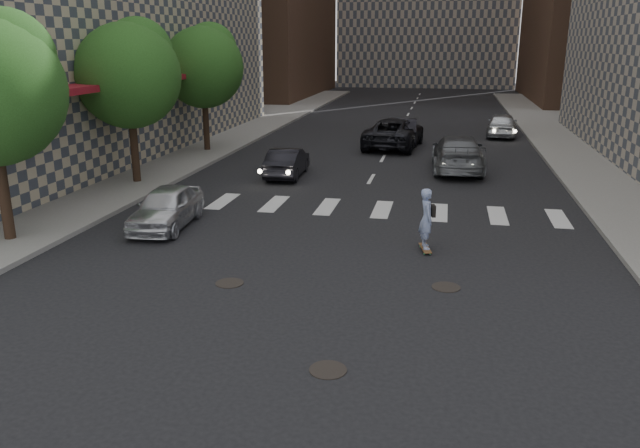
{
  "coord_description": "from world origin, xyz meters",
  "views": [
    {
      "loc": [
        3.08,
        -12.55,
        5.83
      ],
      "look_at": [
        0.05,
        2.47,
        1.3
      ],
      "focal_mm": 35.0,
      "sensor_mm": 36.0,
      "label": 1
    }
  ],
  "objects_px": {
    "tree_b": "(131,71)",
    "skateboarder": "(427,219)",
    "tree_c": "(205,63)",
    "silver_sedan": "(166,207)",
    "traffic_car_a": "(287,162)",
    "traffic_car_c": "(394,133)",
    "traffic_car_b": "(458,153)",
    "traffic_car_e": "(402,131)",
    "traffic_car_d": "(502,125)"
  },
  "relations": [
    {
      "from": "tree_b",
      "to": "skateboarder",
      "type": "height_order",
      "value": "tree_b"
    },
    {
      "from": "tree_c",
      "to": "silver_sedan",
      "type": "distance_m",
      "value": 14.73
    },
    {
      "from": "skateboarder",
      "to": "traffic_car_a",
      "type": "relative_size",
      "value": 0.47
    },
    {
      "from": "tree_c",
      "to": "traffic_car_c",
      "type": "bearing_deg",
      "value": 19.11
    },
    {
      "from": "skateboarder",
      "to": "traffic_car_b",
      "type": "relative_size",
      "value": 0.33
    },
    {
      "from": "traffic_car_a",
      "to": "traffic_car_c",
      "type": "distance_m",
      "value": 9.55
    },
    {
      "from": "silver_sedan",
      "to": "traffic_car_e",
      "type": "relative_size",
      "value": 0.85
    },
    {
      "from": "traffic_car_e",
      "to": "tree_b",
      "type": "bearing_deg",
      "value": 49.04
    },
    {
      "from": "skateboarder",
      "to": "traffic_car_b",
      "type": "bearing_deg",
      "value": 72.71
    },
    {
      "from": "silver_sedan",
      "to": "traffic_car_b",
      "type": "bearing_deg",
      "value": 45.96
    },
    {
      "from": "traffic_car_d",
      "to": "tree_b",
      "type": "bearing_deg",
      "value": 51.94
    },
    {
      "from": "traffic_car_c",
      "to": "traffic_car_a",
      "type": "bearing_deg",
      "value": 71.15
    },
    {
      "from": "traffic_car_a",
      "to": "traffic_car_c",
      "type": "bearing_deg",
      "value": -117.0
    },
    {
      "from": "skateboarder",
      "to": "traffic_car_c",
      "type": "bearing_deg",
      "value": 85.27
    },
    {
      "from": "tree_c",
      "to": "traffic_car_c",
      "type": "relative_size",
      "value": 1.12
    },
    {
      "from": "silver_sedan",
      "to": "traffic_car_e",
      "type": "distance_m",
      "value": 19.54
    },
    {
      "from": "silver_sedan",
      "to": "traffic_car_b",
      "type": "distance_m",
      "value": 14.46
    },
    {
      "from": "traffic_car_d",
      "to": "traffic_car_e",
      "type": "relative_size",
      "value": 0.95
    },
    {
      "from": "tree_b",
      "to": "silver_sedan",
      "type": "bearing_deg",
      "value": -55.84
    },
    {
      "from": "tree_b",
      "to": "skateboarder",
      "type": "distance_m",
      "value": 14.23
    },
    {
      "from": "tree_c",
      "to": "tree_b",
      "type": "bearing_deg",
      "value": -90.0
    },
    {
      "from": "skateboarder",
      "to": "traffic_car_d",
      "type": "relative_size",
      "value": 0.42
    },
    {
      "from": "traffic_car_b",
      "to": "traffic_car_e",
      "type": "height_order",
      "value": "traffic_car_b"
    },
    {
      "from": "tree_b",
      "to": "traffic_car_a",
      "type": "relative_size",
      "value": 1.7
    },
    {
      "from": "tree_b",
      "to": "traffic_car_c",
      "type": "distance_m",
      "value": 15.42
    },
    {
      "from": "skateboarder",
      "to": "tree_b",
      "type": "bearing_deg",
      "value": 139.5
    },
    {
      "from": "tree_c",
      "to": "skateboarder",
      "type": "relative_size",
      "value": 3.58
    },
    {
      "from": "tree_b",
      "to": "silver_sedan",
      "type": "height_order",
      "value": "tree_b"
    },
    {
      "from": "tree_b",
      "to": "tree_c",
      "type": "distance_m",
      "value": 8.0
    },
    {
      "from": "silver_sedan",
      "to": "traffic_car_c",
      "type": "bearing_deg",
      "value": 66.92
    },
    {
      "from": "traffic_car_a",
      "to": "traffic_car_b",
      "type": "height_order",
      "value": "traffic_car_b"
    },
    {
      "from": "traffic_car_a",
      "to": "traffic_car_e",
      "type": "height_order",
      "value": "traffic_car_e"
    },
    {
      "from": "skateboarder",
      "to": "traffic_car_b",
      "type": "distance_m",
      "value": 11.91
    },
    {
      "from": "traffic_car_a",
      "to": "traffic_car_e",
      "type": "bearing_deg",
      "value": -115.49
    },
    {
      "from": "tree_c",
      "to": "skateboarder",
      "type": "distance_m",
      "value": 19.22
    },
    {
      "from": "traffic_car_b",
      "to": "traffic_car_e",
      "type": "xyz_separation_m",
      "value": [
        -3.06,
        7.43,
        -0.06
      ]
    },
    {
      "from": "traffic_car_a",
      "to": "tree_b",
      "type": "bearing_deg",
      "value": 22.46
    },
    {
      "from": "skateboarder",
      "to": "traffic_car_c",
      "type": "xyz_separation_m",
      "value": [
        -2.45,
        17.8,
        -0.15
      ]
    },
    {
      "from": "skateboarder",
      "to": "silver_sedan",
      "type": "xyz_separation_m",
      "value": [
        -8.31,
        0.79,
        -0.3
      ]
    },
    {
      "from": "tree_b",
      "to": "traffic_car_c",
      "type": "xyz_separation_m",
      "value": [
        9.7,
        11.36,
        -3.83
      ]
    },
    {
      "from": "tree_c",
      "to": "silver_sedan",
      "type": "xyz_separation_m",
      "value": [
        3.84,
        -13.65,
        -3.99
      ]
    },
    {
      "from": "tree_b",
      "to": "traffic_car_a",
      "type": "bearing_deg",
      "value": 24.95
    },
    {
      "from": "silver_sedan",
      "to": "skateboarder",
      "type": "bearing_deg",
      "value": -9.47
    },
    {
      "from": "tree_b",
      "to": "traffic_car_b",
      "type": "distance_m",
      "value": 14.71
    },
    {
      "from": "traffic_car_b",
      "to": "traffic_car_c",
      "type": "xyz_separation_m",
      "value": [
        -3.43,
        5.93,
        0.0
      ]
    },
    {
      "from": "traffic_car_b",
      "to": "skateboarder",
      "type": "bearing_deg",
      "value": 82.77
    },
    {
      "from": "traffic_car_e",
      "to": "traffic_car_b",
      "type": "bearing_deg",
      "value": 109.48
    },
    {
      "from": "tree_c",
      "to": "skateboarder",
      "type": "bearing_deg",
      "value": -49.93
    },
    {
      "from": "tree_c",
      "to": "traffic_car_a",
      "type": "distance_m",
      "value": 8.8
    },
    {
      "from": "traffic_car_a",
      "to": "traffic_car_d",
      "type": "relative_size",
      "value": 0.89
    }
  ]
}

